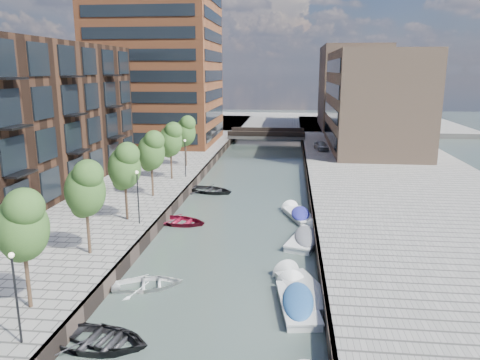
% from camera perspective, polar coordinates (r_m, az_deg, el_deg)
% --- Properties ---
extents(water, '(300.00, 300.00, 0.00)m').
position_cam_1_polar(water, '(50.52, 1.39, -0.91)').
color(water, '#38473F').
rests_on(water, ground).
extents(quay_right, '(20.00, 140.00, 1.00)m').
position_cam_1_polar(quay_right, '(51.63, 19.38, -0.79)').
color(quay_right, gray).
rests_on(quay_right, ground).
extents(quay_wall_left, '(0.25, 140.00, 1.00)m').
position_cam_1_polar(quay_wall_left, '(51.25, -5.42, -0.19)').
color(quay_wall_left, '#332823').
rests_on(quay_wall_left, ground).
extents(quay_wall_right, '(0.25, 140.00, 1.00)m').
position_cam_1_polar(quay_wall_right, '(50.28, 8.34, -0.54)').
color(quay_wall_right, '#332823').
rests_on(quay_wall_right, ground).
extents(far_closure, '(80.00, 40.00, 1.00)m').
position_cam_1_polar(far_closure, '(109.53, 4.06, 7.03)').
color(far_closure, gray).
rests_on(far_closure, ground).
extents(apartment_block, '(8.00, 38.00, 14.00)m').
position_cam_1_polar(apartment_block, '(45.87, -25.66, 6.49)').
color(apartment_block, black).
rests_on(apartment_block, quay_left).
extents(tower, '(18.00, 18.00, 30.00)m').
position_cam_1_polar(tower, '(76.83, -10.11, 15.79)').
color(tower, '#99512C').
rests_on(tower, quay_left).
extents(tan_block_near, '(12.00, 25.00, 14.00)m').
position_cam_1_polar(tan_block_near, '(71.94, 15.95, 9.29)').
color(tan_block_near, '#927159').
rests_on(tan_block_near, quay_right).
extents(tan_block_far, '(12.00, 20.00, 16.00)m').
position_cam_1_polar(tan_block_far, '(97.60, 13.46, 10.95)').
color(tan_block_far, '#927159').
rests_on(tan_block_far, quay_right).
extents(bridge, '(13.00, 6.00, 1.30)m').
position_cam_1_polar(bridge, '(81.65, 3.30, 5.53)').
color(bridge, gray).
rests_on(bridge, ground).
extents(tree_1, '(2.50, 2.50, 5.95)m').
position_cam_1_polar(tree_1, '(24.50, -25.09, -4.84)').
color(tree_1, '#382619').
rests_on(tree_1, quay_left).
extents(tree_2, '(2.50, 2.50, 5.95)m').
position_cam_1_polar(tree_2, '(30.44, -18.38, -0.87)').
color(tree_2, '#382619').
rests_on(tree_2, quay_left).
extents(tree_3, '(2.50, 2.50, 5.95)m').
position_cam_1_polar(tree_3, '(36.75, -13.93, 1.77)').
color(tree_3, '#382619').
rests_on(tree_3, quay_left).
extents(tree_4, '(2.50, 2.50, 5.95)m').
position_cam_1_polar(tree_4, '(43.28, -10.79, 3.63)').
color(tree_4, '#382619').
rests_on(tree_4, quay_left).
extents(tree_5, '(2.50, 2.50, 5.95)m').
position_cam_1_polar(tree_5, '(49.93, -8.48, 4.99)').
color(tree_5, '#382619').
rests_on(tree_5, quay_left).
extents(tree_6, '(2.50, 2.50, 5.95)m').
position_cam_1_polar(tree_6, '(56.67, -6.70, 6.02)').
color(tree_6, '#382619').
rests_on(tree_6, quay_left).
extents(lamp_0, '(0.24, 0.24, 4.12)m').
position_cam_1_polar(lamp_0, '(22.10, -25.71, -11.83)').
color(lamp_0, black).
rests_on(lamp_0, quay_left).
extents(lamp_1, '(0.24, 0.24, 4.12)m').
position_cam_1_polar(lamp_1, '(35.81, -12.35, -1.39)').
color(lamp_1, black).
rests_on(lamp_1, quay_left).
extents(lamp_2, '(0.24, 0.24, 4.12)m').
position_cam_1_polar(lamp_2, '(50.87, -6.71, 3.15)').
color(lamp_2, black).
rests_on(lamp_2, quay_left).
extents(sloop_0, '(5.44, 4.22, 1.03)m').
position_cam_1_polar(sloop_0, '(23.82, -17.23, -18.74)').
color(sloop_0, black).
rests_on(sloop_0, ground).
extents(sloop_1, '(4.60, 3.73, 0.84)m').
position_cam_1_polar(sloop_1, '(23.89, -15.61, -18.53)').
color(sloop_1, black).
rests_on(sloop_1, ground).
extents(sloop_2, '(5.25, 4.23, 0.97)m').
position_cam_1_polar(sloop_2, '(39.08, -7.45, -5.32)').
color(sloop_2, maroon).
rests_on(sloop_2, ground).
extents(sloop_3, '(4.80, 4.04, 0.85)m').
position_cam_1_polar(sloop_3, '(28.57, -11.16, -12.71)').
color(sloop_3, white).
rests_on(sloop_3, ground).
extents(sloop_4, '(5.73, 4.88, 1.01)m').
position_cam_1_polar(sloop_4, '(48.53, -3.61, -1.53)').
color(sloop_4, black).
rests_on(sloop_4, ground).
extents(motorboat_0, '(2.51, 5.46, 1.75)m').
position_cam_1_polar(motorboat_0, '(26.36, 6.91, -14.36)').
color(motorboat_0, silver).
rests_on(motorboat_0, ground).
extents(motorboat_2, '(3.88, 5.65, 1.79)m').
position_cam_1_polar(motorboat_2, '(27.98, 7.42, -12.90)').
color(motorboat_2, '#B2B3B0').
rests_on(motorboat_2, ground).
extents(motorboat_3, '(3.27, 5.21, 1.64)m').
position_cam_1_polar(motorboat_3, '(40.85, 7.13, -4.19)').
color(motorboat_3, white).
rests_on(motorboat_3, ground).
extents(motorboat_4, '(3.41, 5.75, 1.81)m').
position_cam_1_polar(motorboat_4, '(35.46, 8.29, -6.94)').
color(motorboat_4, white).
rests_on(motorboat_4, ground).
extents(car, '(2.25, 3.99, 1.28)m').
position_cam_1_polar(car, '(69.18, 9.87, 4.16)').
color(car, '#9FA1A3').
rests_on(car, quay_right).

